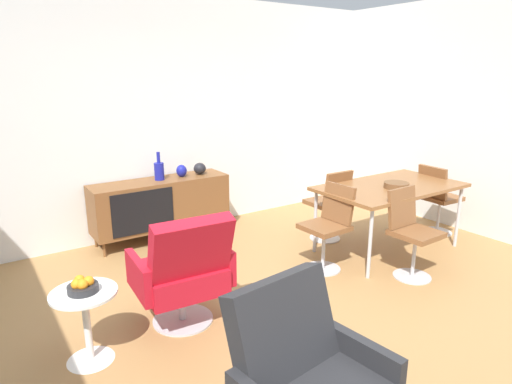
% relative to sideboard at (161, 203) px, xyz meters
% --- Properties ---
extents(ground_plane, '(8.32, 8.32, 0.00)m').
position_rel_sideboard_xyz_m(ground_plane, '(0.11, -2.30, -0.44)').
color(ground_plane, '#9E7242').
extents(wall_back, '(6.80, 0.12, 2.80)m').
position_rel_sideboard_xyz_m(wall_back, '(0.11, 0.30, 0.96)').
color(wall_back, silver).
rests_on(wall_back, ground_plane).
extents(sideboard, '(1.60, 0.45, 0.72)m').
position_rel_sideboard_xyz_m(sideboard, '(0.00, 0.00, 0.00)').
color(sideboard, brown).
rests_on(sideboard, ground_plane).
extents(vase_cobalt, '(0.12, 0.12, 0.14)m').
position_rel_sideboard_xyz_m(vase_cobalt, '(0.28, 0.00, 0.35)').
color(vase_cobalt, navy).
rests_on(vase_cobalt, sideboard).
extents(vase_sculptural_dark, '(0.11, 0.11, 0.33)m').
position_rel_sideboard_xyz_m(vase_sculptural_dark, '(0.00, 0.00, 0.39)').
color(vase_sculptural_dark, navy).
rests_on(vase_sculptural_dark, sideboard).
extents(vase_ceramic_small, '(0.15, 0.15, 0.14)m').
position_rel_sideboard_xyz_m(vase_ceramic_small, '(0.52, 0.00, 0.35)').
color(vase_ceramic_small, black).
rests_on(vase_ceramic_small, sideboard).
extents(dining_table, '(1.60, 0.90, 0.74)m').
position_rel_sideboard_xyz_m(dining_table, '(1.95, -1.72, 0.26)').
color(dining_table, brown).
rests_on(dining_table, ground_plane).
extents(wooden_bowl_on_table, '(0.26, 0.26, 0.06)m').
position_rel_sideboard_xyz_m(wooden_bowl_on_table, '(1.91, -1.83, 0.33)').
color(wooden_bowl_on_table, brown).
rests_on(wooden_bowl_on_table, dining_table).
extents(dining_chair_far_end, '(0.44, 0.42, 0.86)m').
position_rel_sideboard_xyz_m(dining_chair_far_end, '(2.84, -1.71, 0.03)').
color(dining_chair_far_end, brown).
rests_on(dining_chair_far_end, ground_plane).
extents(dining_chair_near_window, '(0.44, 0.41, 0.86)m').
position_rel_sideboard_xyz_m(dining_chair_near_window, '(1.06, -1.71, 0.03)').
color(dining_chair_near_window, brown).
rests_on(dining_chair_near_window, ground_plane).
extents(dining_chair_back_left, '(0.40, 0.43, 0.86)m').
position_rel_sideboard_xyz_m(dining_chair_back_left, '(1.60, -1.16, 0.03)').
color(dining_chair_back_left, brown).
rests_on(dining_chair_back_left, ground_plane).
extents(dining_chair_front_left, '(0.41, 0.44, 0.86)m').
position_rel_sideboard_xyz_m(dining_chair_front_left, '(1.60, -2.28, 0.03)').
color(dining_chair_front_left, brown).
rests_on(dining_chair_front_left, ground_plane).
extents(lounge_chair_red, '(0.75, 0.69, 0.95)m').
position_rel_sideboard_xyz_m(lounge_chair_red, '(-0.58, -1.87, 0.03)').
color(lounge_chair_red, red).
rests_on(lounge_chair_red, ground_plane).
extents(armchair_black_shell, '(0.77, 0.72, 0.95)m').
position_rel_sideboard_xyz_m(armchair_black_shell, '(-0.63, -3.36, 0.03)').
color(armchair_black_shell, '#262628').
rests_on(armchair_black_shell, ground_plane).
extents(side_table_round, '(0.44, 0.44, 0.52)m').
position_rel_sideboard_xyz_m(side_table_round, '(-1.32, -1.91, -0.12)').
color(side_table_round, white).
rests_on(side_table_round, ground_plane).
extents(fruit_bowl, '(0.20, 0.20, 0.11)m').
position_rel_sideboard_xyz_m(fruit_bowl, '(-1.33, -1.91, 0.12)').
color(fruit_bowl, '#262628').
rests_on(fruit_bowl, side_table_round).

